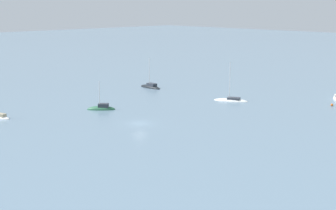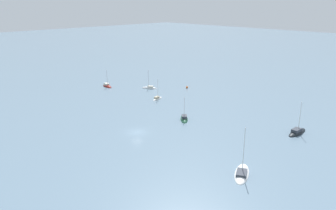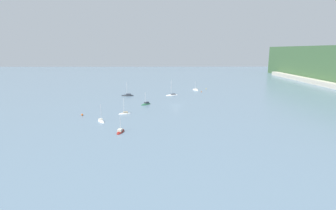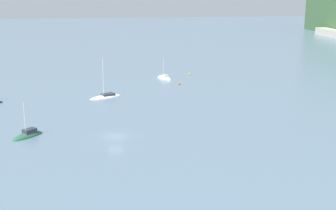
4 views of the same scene
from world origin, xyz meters
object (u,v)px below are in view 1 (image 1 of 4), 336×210
Objects in this scene: sailboat_2 at (150,87)px; sailboat_5 at (101,109)px; mooring_buoy_0 at (332,105)px; sailboat_1 at (0,118)px; sailboat_6 at (231,101)px.

sailboat_2 reaches higher than sailboat_5.
sailboat_5 reaches higher than mooring_buoy_0.
sailboat_1 is at bearing -35.08° from mooring_buoy_0.
sailboat_1 is 44.78m from sailboat_2.
sailboat_6 reaches higher than mooring_buoy_0.
sailboat_6 reaches higher than sailboat_5.
sailboat_2 is at bearing -24.03° from sailboat_6.
sailboat_5 is at bearing 35.52° from sailboat_6.
mooring_buoy_0 is (-13.24, 45.37, 0.16)m from sailboat_2.
sailboat_6 is 22.36m from mooring_buoy_0.
sailboat_2 is at bearing -109.53° from sailboat_5.
mooring_buoy_0 is at bearing -141.58° from sailboat_1.
sailboat_6 is (-27.24, 13.67, -0.03)m from sailboat_5.
sailboat_2 reaches higher than mooring_buoy_0.
sailboat_5 is 30.48m from sailboat_6.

